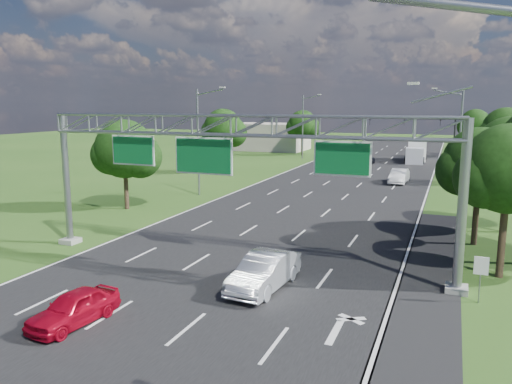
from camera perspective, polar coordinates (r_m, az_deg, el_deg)
The scene contains 21 objects.
ground at distance 44.06m, azimuth 6.80°, elevation -1.31°, with size 220.00×220.00×0.00m, color #264C16.
road at distance 44.06m, azimuth 6.80°, elevation -1.31°, with size 18.00×180.00×0.02m, color black.
road_flare at distance 27.21m, azimuth 19.14°, elevation -8.96°, with size 3.00×30.00×0.02m, color black.
sign_gantry at distance 26.12m, azimuth -2.43°, elevation 6.28°, with size 23.50×1.00×9.56m.
regulatory_sign at distance 23.90m, azimuth 24.32°, elevation -8.13°, with size 0.60×0.08×2.10m.
traffic_signal at distance 76.96m, azimuth 19.15°, elevation 6.90°, with size 12.21×0.24×7.00m.
streetlight_l_near at distance 47.45m, azimuth -6.44°, elevation 6.30°, with size 2.97×0.22×10.16m.
streetlight_l_far at distance 80.02m, azimuth 5.50°, elevation 7.80°, with size 2.97×0.22×10.16m.
streetlight_r_mid at distance 51.90m, azimuth 22.09°, elevation 5.95°, with size 2.97×0.22×10.16m.
tree_verge_la at distance 42.17m, azimuth -14.68°, elevation 4.47°, with size 5.76×4.80×7.40m.
tree_verge_lb at distance 62.96m, azimuth -3.72°, elevation 7.09°, with size 5.76×4.80×8.06m.
tree_verge_lc at distance 85.33m, azimuth 5.39°, elevation 7.53°, with size 5.76×4.80×7.62m.
tree_verge_rd at distance 60.14m, azimuth 26.64°, elevation 6.13°, with size 5.76×4.80×8.28m.
tree_verge_re at distance 89.96m, azimuth 23.77°, elevation 7.00°, with size 5.76×4.80×7.84m.
building_left at distance 95.85m, azimuth 1.47°, elevation 6.35°, with size 14.00×10.00×5.00m, color #A4988A.
red_coupe at distance 21.39m, azimuth -20.09°, elevation -12.33°, with size 1.59×3.95×1.34m, color #AD081E.
silver_sedan at distance 23.70m, azimuth 0.96°, elevation -9.07°, with size 1.77×5.07×1.67m, color silver.
car_queue_b at distance 73.93m, azimuth 12.46°, elevation 3.54°, with size 1.89×4.11×1.14m, color black.
car_queue_c at distance 79.34m, azimuth 9.36°, elevation 4.17°, with size 1.69×4.19×1.43m, color black.
car_queue_d at distance 57.06m, azimuth 16.03°, elevation 1.75°, with size 1.66×4.77×1.57m, color white.
box_truck at distance 79.69m, azimuth 17.86°, elevation 4.50°, with size 3.04×9.07×3.38m.
Camera 1 is at (10.94, -11.81, 8.58)m, focal length 35.00 mm.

